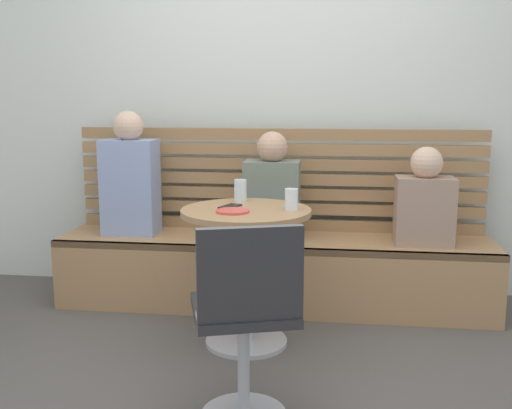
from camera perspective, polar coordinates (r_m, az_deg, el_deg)
name	(u,v)px	position (r m, az deg, el deg)	size (l,w,h in m)	color
ground	(246,396)	(2.84, -0.94, -17.58)	(8.00, 8.00, 0.00)	#514C47
back_wall	(281,75)	(4.14, 2.39, 12.04)	(5.20, 0.10, 2.90)	silver
booth_bench	(274,272)	(3.86, 1.66, -6.32)	(2.70, 0.52, 0.44)	#A87C51
booth_backrest	(278,179)	(3.97, 2.06, 2.40)	(2.65, 0.04, 0.67)	#9A7249
cafe_table	(246,250)	(3.19, -0.94, -4.33)	(0.68, 0.68, 0.74)	#ADADB2
white_chair	(246,316)	(2.43, -0.96, -10.48)	(0.50, 0.50, 0.85)	#ADADB2
person_adult	(130,179)	(3.94, -11.75, 2.34)	(0.34, 0.22, 0.79)	#8C9EC6
person_child_left	(272,191)	(3.76, 1.52, 1.25)	(0.34, 0.22, 0.66)	slate
person_child_middle	(425,202)	(3.74, 15.57, 0.23)	(0.34, 0.22, 0.58)	#9E7F6B
cup_glass_tall	(240,190)	(3.38, -1.48, 1.36)	(0.07, 0.07, 0.12)	silver
cup_water_clear	(291,199)	(3.12, 3.35, 0.49)	(0.07, 0.07, 0.11)	white
plate_small	(233,211)	(3.06, -2.20, -0.63)	(0.17, 0.17, 0.01)	#DB4C42
phone_on_table	(230,206)	(3.20, -2.46, -0.18)	(0.07, 0.14, 0.01)	black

